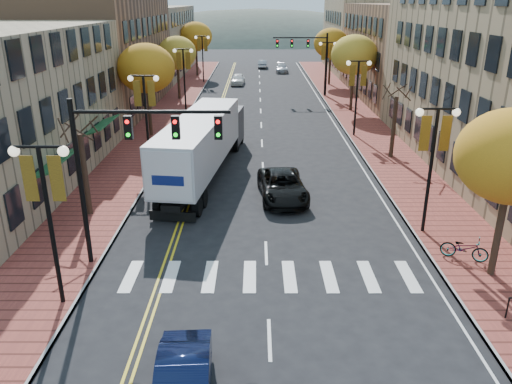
{
  "coord_description": "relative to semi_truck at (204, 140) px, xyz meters",
  "views": [
    {
      "loc": [
        -0.43,
        -15.53,
        10.44
      ],
      "look_at": [
        -0.45,
        5.77,
        2.2
      ],
      "focal_mm": 35.0,
      "sensor_mm": 36.0,
      "label": 1
    }
  ],
  "objects": [
    {
      "name": "lamp_right_a",
      "position": [
        11.16,
        -8.52,
        1.99
      ],
      "size": [
        1.96,
        0.36,
        6.05
      ],
      "color": "black",
      "rests_on": "ground"
    },
    {
      "name": "car_far_silver",
      "position": [
        7.13,
        47.85,
        -1.66
      ],
      "size": [
        1.94,
        4.48,
        1.29
      ],
      "primitive_type": "imported",
      "rotation": [
        0.0,
        0.0,
        -0.03
      ],
      "color": "#A2A1A8",
      "rests_on": "ground"
    },
    {
      "name": "tree_left_d",
      "position": [
        -5.34,
        43.48,
        3.29
      ],
      "size": [
        4.61,
        4.61,
        7.42
      ],
      "color": "#382619",
      "rests_on": "sidewalk_left"
    },
    {
      "name": "lamp_right_c",
      "position": [
        11.16,
        27.48,
        1.99
      ],
      "size": [
        1.96,
        0.36,
        6.05
      ],
      "color": "black",
      "rests_on": "ground"
    },
    {
      "name": "building_right_mid",
      "position": [
        22.16,
        27.48,
        2.69
      ],
      "size": [
        15.0,
        24.0,
        10.0
      ],
      "primitive_type": "cube",
      "color": "brown",
      "rests_on": "ground"
    },
    {
      "name": "traffic_mast_far",
      "position": [
        9.14,
        27.48,
        2.62
      ],
      "size": [
        6.1,
        0.34,
        7.0
      ],
      "color": "black",
      "rests_on": "ground"
    },
    {
      "name": "lamp_left_a",
      "position": [
        -3.84,
        -14.52,
        1.99
      ],
      "size": [
        1.96,
        0.36,
        6.05
      ],
      "color": "black",
      "rests_on": "ground"
    },
    {
      "name": "lamp_right_b",
      "position": [
        11.16,
        9.48,
        1.99
      ],
      "size": [
        1.96,
        0.36,
        6.05
      ],
      "color": "black",
      "rests_on": "ground"
    },
    {
      "name": "tree_left_b",
      "position": [
        -5.34,
        9.48,
        3.14
      ],
      "size": [
        4.48,
        4.48,
        7.21
      ],
      "color": "#382619",
      "rests_on": "sidewalk_left"
    },
    {
      "name": "lamp_left_b",
      "position": [
        -3.84,
        1.48,
        1.99
      ],
      "size": [
        1.96,
        0.36,
        6.05
      ],
      "color": "black",
      "rests_on": "ground"
    },
    {
      "name": "bicycle",
      "position": [
        12.01,
        -11.31,
        -1.65
      ],
      "size": [
        2.03,
        1.4,
        1.01
      ],
      "primitive_type": "imported",
      "rotation": [
        0.0,
        0.0,
        1.15
      ],
      "color": "gray",
      "rests_on": "sidewalk_right"
    },
    {
      "name": "tree_right_c",
      "position": [
        12.66,
        19.48,
        3.14
      ],
      "size": [
        4.48,
        4.48,
        7.21
      ],
      "color": "#382619",
      "rests_on": "sidewalk_right"
    },
    {
      "name": "building_left_mid",
      "position": [
        -13.34,
        21.48,
        3.19
      ],
      "size": [
        12.0,
        24.0,
        11.0
      ],
      "primitive_type": "cube",
      "color": "brown",
      "rests_on": "ground"
    },
    {
      "name": "tree_left_c",
      "position": [
        -5.34,
        25.48,
        2.75
      ],
      "size": [
        4.16,
        4.16,
        6.69
      ],
      "color": "#382619",
      "rests_on": "sidewalk_left"
    },
    {
      "name": "sidewalk_right",
      "position": [
        12.66,
        17.98,
        -2.23
      ],
      "size": [
        4.0,
        85.0,
        0.15
      ],
      "primitive_type": "cube",
      "color": "brown",
      "rests_on": "ground"
    },
    {
      "name": "lamp_left_d",
      "position": [
        -3.84,
        37.48,
        1.99
      ],
      "size": [
        1.96,
        0.36,
        6.05
      ],
      "color": "black",
      "rests_on": "ground"
    },
    {
      "name": "traffic_mast_near",
      "position": [
        -1.81,
        -11.52,
        2.62
      ],
      "size": [
        6.1,
        0.35,
        7.0
      ],
      "color": "black",
      "rests_on": "ground"
    },
    {
      "name": "semi_truck",
      "position": [
        0.0,
        0.0,
        0.0
      ],
      "size": [
        4.53,
        15.98,
        3.95
      ],
      "rotation": [
        0.0,
        0.0,
        -0.13
      ],
      "color": "black",
      "rests_on": "ground"
    },
    {
      "name": "car_far_white",
      "position": [
        0.79,
        36.13,
        -1.6
      ],
      "size": [
        1.87,
        4.21,
        1.41
      ],
      "primitive_type": "imported",
      "rotation": [
        0.0,
        0.0,
        -0.05
      ],
      "color": "white",
      "rests_on": "ground"
    },
    {
      "name": "lamp_left_c",
      "position": [
        -3.84,
        19.48,
        1.99
      ],
      "size": [
        1.96,
        0.36,
        6.05
      ],
      "color": "black",
      "rests_on": "ground"
    },
    {
      "name": "tree_left_a",
      "position": [
        -5.34,
        -6.52,
        -0.06
      ],
      "size": [
        0.28,
        0.28,
        4.2
      ],
      "color": "#382619",
      "rests_on": "sidewalk_left"
    },
    {
      "name": "car_far_oncoming",
      "position": [
        4.24,
        53.16,
        -1.67
      ],
      "size": [
        1.53,
        3.93,
        1.28
      ],
      "primitive_type": "imported",
      "rotation": [
        0.0,
        0.0,
        3.09
      ],
      "color": "#A4A4AB",
      "rests_on": "ground"
    },
    {
      "name": "sidewalk_left",
      "position": [
        -5.34,
        17.98,
        -2.23
      ],
      "size": [
        4.0,
        85.0,
        0.15
      ],
      "primitive_type": "cube",
      "color": "brown",
      "rests_on": "ground"
    },
    {
      "name": "tree_right_d",
      "position": [
        12.66,
        35.48,
        2.98
      ],
      "size": [
        4.35,
        4.35,
        7.0
      ],
      "color": "#382619",
      "rests_on": "sidewalk_right"
    },
    {
      "name": "building_right_far",
      "position": [
        22.16,
        49.48,
        3.19
      ],
      "size": [
        15.0,
        20.0,
        11.0
      ],
      "primitive_type": "cube",
      "color": "#9E8966",
      "rests_on": "ground"
    },
    {
      "name": "black_suv",
      "position": [
        4.69,
        -4.04,
        -1.57
      ],
      "size": [
        2.9,
        5.52,
        1.48
      ],
      "primitive_type": "imported",
      "rotation": [
        0.0,
        0.0,
        0.08
      ],
      "color": "black",
      "rests_on": "ground"
    },
    {
      "name": "building_left_far",
      "position": [
        -13.34,
        46.48,
        2.44
      ],
      "size": [
        12.0,
        26.0,
        9.5
      ],
      "primitive_type": "cube",
      "color": "#9E8966",
      "rests_on": "ground"
    },
    {
      "name": "ground",
      "position": [
        3.66,
        -14.52,
        -2.31
      ],
      "size": [
        200.0,
        200.0,
        0.0
      ],
      "primitive_type": "plane",
      "color": "black",
      "rests_on": "ground"
    },
    {
      "name": "tree_right_b",
      "position": [
        12.66,
        3.48,
        -0.06
      ],
      "size": [
        0.28,
        0.28,
        4.2
      ],
      "color": "#382619",
      "rests_on": "sidewalk_right"
    }
  ]
}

